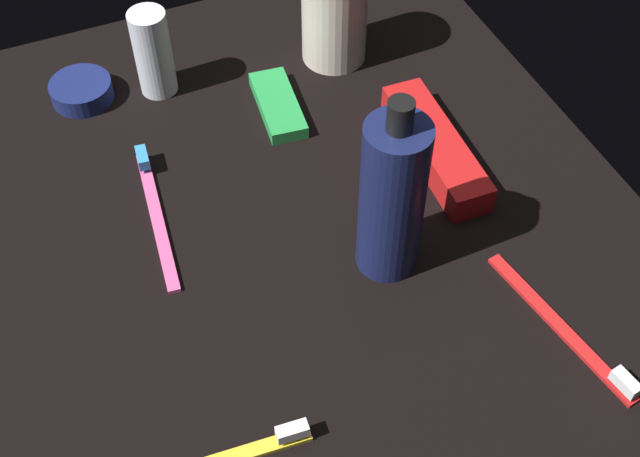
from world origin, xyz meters
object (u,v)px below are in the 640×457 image
(toothbrush_red, at_px, (569,333))
(toothpaste_box_red, at_px, (435,147))
(toothbrush_pink, at_px, (155,209))
(cream_tin_right, at_px, (82,91))
(lotion_bottle, at_px, (392,198))
(snack_bar_green, at_px, (278,105))
(deodorant_stick, at_px, (153,53))
(bodywash_bottle, at_px, (335,3))

(toothbrush_red, bearing_deg, toothpaste_box_red, -178.76)
(toothbrush_pink, relative_size, cream_tin_right, 2.65)
(lotion_bottle, height_order, snack_bar_green, lotion_bottle)
(deodorant_stick, xyz_separation_m, toothbrush_red, (0.46, 0.24, -0.04))
(lotion_bottle, xyz_separation_m, bodywash_bottle, (-0.29, 0.07, -0.01))
(toothbrush_pink, bearing_deg, bodywash_bottle, 120.49)
(toothbrush_pink, bearing_deg, cream_tin_right, -172.03)
(bodywash_bottle, distance_m, deodorant_stick, 0.21)
(bodywash_bottle, xyz_separation_m, deodorant_stick, (-0.02, -0.20, -0.02))
(toothbrush_red, distance_m, snack_bar_green, 0.39)
(lotion_bottle, relative_size, toothbrush_red, 1.09)
(lotion_bottle, distance_m, deodorant_stick, 0.34)
(lotion_bottle, height_order, toothpaste_box_red, lotion_bottle)
(lotion_bottle, bearing_deg, toothbrush_red, 37.74)
(bodywash_bottle, xyz_separation_m, toothbrush_red, (0.43, 0.03, -0.07))
(deodorant_stick, bearing_deg, toothbrush_pink, -17.50)
(bodywash_bottle, height_order, deodorant_stick, bodywash_bottle)
(lotion_bottle, bearing_deg, cream_tin_right, -147.68)
(toothbrush_red, relative_size, snack_bar_green, 1.73)
(toothbrush_pink, bearing_deg, lotion_bottle, 52.71)
(bodywash_bottle, relative_size, deodorant_stick, 1.62)
(toothpaste_box_red, distance_m, snack_bar_green, 0.18)
(snack_bar_green, bearing_deg, toothpaste_box_red, 49.18)
(bodywash_bottle, xyz_separation_m, toothpaste_box_red, (0.19, 0.03, -0.06))
(lotion_bottle, relative_size, bodywash_bottle, 1.20)
(bodywash_bottle, distance_m, toothpaste_box_red, 0.20)
(toothbrush_red, xyz_separation_m, snack_bar_green, (-0.37, -0.13, 0.00))
(lotion_bottle, height_order, bodywash_bottle, lotion_bottle)
(toothbrush_red, height_order, toothpaste_box_red, toothpaste_box_red)
(snack_bar_green, xyz_separation_m, cream_tin_right, (-0.10, -0.19, 0.00))
(toothbrush_pink, relative_size, toothbrush_red, 1.00)
(toothpaste_box_red, height_order, cream_tin_right, toothpaste_box_red)
(bodywash_bottle, xyz_separation_m, toothbrush_pink, (0.15, -0.26, -0.07))
(lotion_bottle, bearing_deg, snack_bar_green, -175.25)
(deodorant_stick, xyz_separation_m, snack_bar_green, (0.09, 0.11, -0.04))
(deodorant_stick, bearing_deg, lotion_bottle, 22.14)
(lotion_bottle, bearing_deg, toothbrush_pink, -127.29)
(toothbrush_red, relative_size, toothpaste_box_red, 1.02)
(bodywash_bottle, bearing_deg, deodorant_stick, -96.64)
(toothbrush_pink, bearing_deg, toothpaste_box_red, 81.80)
(lotion_bottle, relative_size, cream_tin_right, 2.88)
(lotion_bottle, relative_size, toothpaste_box_red, 1.11)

